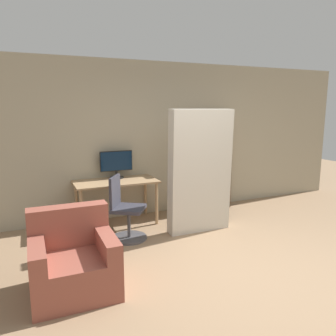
# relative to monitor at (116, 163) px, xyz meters

# --- Properties ---
(ground_plane) EXTENTS (16.00, 16.00, 0.00)m
(ground_plane) POSITION_rel_monitor_xyz_m (0.87, -2.54, -0.99)
(ground_plane) COLOR #937556
(wall_back) EXTENTS (8.00, 0.06, 2.70)m
(wall_back) POSITION_rel_monitor_xyz_m (0.87, 0.17, 0.36)
(wall_back) COLOR tan
(wall_back) RESTS_ON ground
(desk) EXTENTS (1.33, 0.67, 0.73)m
(desk) POSITION_rel_monitor_xyz_m (-0.07, -0.20, -0.35)
(desk) COLOR tan
(desk) RESTS_ON ground
(monitor) EXTENTS (0.55, 0.24, 0.46)m
(monitor) POSITION_rel_monitor_xyz_m (0.00, 0.00, 0.00)
(monitor) COLOR black
(monitor) RESTS_ON desk
(office_chair) EXTENTS (0.61, 0.61, 0.94)m
(office_chair) POSITION_rel_monitor_xyz_m (-0.11, -0.87, -0.61)
(office_chair) COLOR #4C4C51
(office_chair) RESTS_ON ground
(bookshelf) EXTENTS (0.62, 0.31, 1.77)m
(bookshelf) POSITION_rel_monitor_xyz_m (1.81, 0.01, -0.14)
(bookshelf) COLOR brown
(bookshelf) RESTS_ON ground
(mattress_near) EXTENTS (0.99, 0.27, 1.89)m
(mattress_near) POSITION_rel_monitor_xyz_m (1.05, -1.01, -0.04)
(mattress_near) COLOR beige
(mattress_near) RESTS_ON ground
(armchair) EXTENTS (0.85, 0.80, 0.85)m
(armchair) POSITION_rel_monitor_xyz_m (-1.00, -1.98, -0.67)
(armchair) COLOR #934C3D
(armchair) RESTS_ON ground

